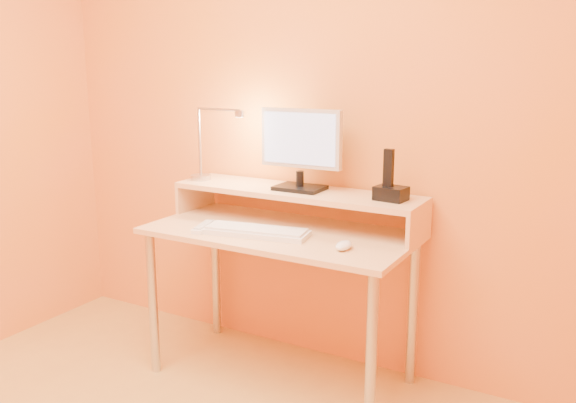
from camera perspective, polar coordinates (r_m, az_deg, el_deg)
The scene contains 25 objects.
wall_back at distance 2.95m, azimuth 2.41°, elevation 8.77°, with size 3.00×0.04×2.50m, color #E37B43.
desk_leg_fl at distance 3.00m, azimuth -12.41°, elevation -9.20°, with size 0.04×0.04×0.69m, color #B6B6BE.
desk_leg_fr at distance 2.46m, azimuth 7.71°, elevation -14.13°, with size 0.04×0.04×0.69m, color #B6B6BE.
desk_leg_bl at distance 3.36m, azimuth -6.71°, elevation -6.54°, with size 0.04×0.04×0.69m, color #B6B6BE.
desk_leg_br at distance 2.89m, azimuth 11.48°, elevation -10.04°, with size 0.04×0.04×0.69m, color #B6B6BE.
desk_lower at distance 2.77m, azimuth -0.73°, elevation -2.92°, with size 1.20×0.60×0.03m, color #E9B67B.
shelf_riser_left at distance 3.19m, azimuth -8.57°, elevation 0.56°, with size 0.02×0.30×0.14m, color #E9B67B.
shelf_riser_right at distance 2.65m, azimuth 12.06°, elevation -2.14°, with size 0.02×0.30×0.14m, color #E9B67B.
desk_shelf at distance 2.85m, azimuth 0.78°, elevation 0.88°, with size 1.20×0.30×0.03m, color #E9B67B.
monitor_foot at distance 2.84m, azimuth 1.10°, elevation 1.27°, with size 0.22×0.16×0.02m, color black.
monitor_neck at distance 2.83m, azimuth 1.10°, elevation 2.14°, with size 0.04×0.04×0.07m, color black.
monitor_panel at distance 2.81m, azimuth 1.22°, elevation 5.88°, with size 0.39×0.04×0.27m, color silver.
monitor_back at distance 2.83m, azimuth 1.44°, elevation 5.93°, with size 0.35×0.01×0.23m, color black.
monitor_screen at distance 2.80m, azimuth 1.03°, elevation 5.84°, with size 0.36×0.00×0.23m, color #AABFFB.
lamp_base at distance 3.11m, azimuth -8.08°, elevation 2.23°, with size 0.10×0.10×0.03m, color #B6B6BE.
lamp_post at distance 3.08m, azimuth -8.18°, elevation 5.47°, with size 0.01×0.01×0.33m, color #B6B6BE.
lamp_arm at distance 2.99m, azimuth -6.45°, elevation 8.48°, with size 0.01×0.01×0.24m, color #B6B6BE.
lamp_head at distance 2.93m, azimuth -4.51°, elevation 8.12°, with size 0.04×0.04×0.03m, color #B6B6BE.
lamp_bulb at distance 2.93m, azimuth -4.51°, elevation 7.81°, with size 0.03×0.03×0.00m, color #FFEAC6.
phone_dock at distance 2.66m, azimuth 9.52°, elevation 0.75°, with size 0.13×0.10×0.06m, color black.
phone_handset at distance 2.64m, azimuth 9.31°, elevation 3.11°, with size 0.04×0.03×0.16m, color black.
phone_led at distance 2.60m, azimuth 10.06°, elevation 0.44°, with size 0.01×0.00×0.04m, color #253DEF.
keyboard at distance 2.69m, azimuth -2.95°, elevation -2.86°, with size 0.46×0.15×0.02m, color white.
mouse at distance 2.49m, azimuth 5.19°, elevation -4.07°, with size 0.06×0.10×0.04m, color white.
remote_control at distance 2.80m, azimuth -7.81°, elevation -2.37°, with size 0.05×0.19×0.02m, color white.
Camera 1 is at (1.34, -1.12, 1.46)m, focal length 38.36 mm.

